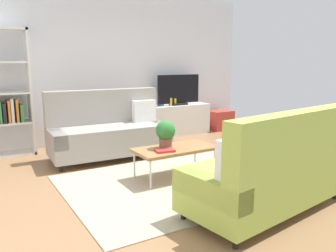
% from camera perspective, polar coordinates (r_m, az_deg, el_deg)
% --- Properties ---
extents(ground_plane, '(7.68, 7.68, 0.00)m').
position_cam_1_polar(ground_plane, '(4.71, 2.43, -8.74)').
color(ground_plane, '#936B47').
extents(wall_far, '(6.40, 0.12, 2.90)m').
position_cam_1_polar(wall_far, '(6.95, -10.46, 9.63)').
color(wall_far, silver).
rests_on(wall_far, ground_plane).
extents(area_rug, '(2.90, 2.20, 0.01)m').
position_cam_1_polar(area_rug, '(4.57, 1.96, -9.26)').
color(area_rug, tan).
rests_on(area_rug, ground_plane).
extents(couch_beige, '(1.94, 0.93, 1.10)m').
position_cam_1_polar(couch_beige, '(5.71, -9.73, -0.79)').
color(couch_beige, gray).
rests_on(couch_beige, ground_plane).
extents(couch_green, '(1.99, 1.08, 1.10)m').
position_cam_1_polar(couch_green, '(3.76, 16.78, -7.16)').
color(couch_green, '#A3BC4C').
rests_on(couch_green, ground_plane).
extents(coffee_table, '(1.10, 0.56, 0.42)m').
position_cam_1_polar(coffee_table, '(4.64, 1.17, -3.94)').
color(coffee_table, '#9E7042').
rests_on(coffee_table, ground_plane).
extents(tv_console, '(1.40, 0.44, 0.64)m').
position_cam_1_polar(tv_console, '(7.42, 1.66, 1.10)').
color(tv_console, silver).
rests_on(tv_console, ground_plane).
extents(tv, '(1.00, 0.20, 0.64)m').
position_cam_1_polar(tv, '(7.32, 1.77, 5.95)').
color(tv, black).
rests_on(tv, tv_console).
extents(storage_trunk, '(0.52, 0.40, 0.44)m').
position_cam_1_polar(storage_trunk, '(8.00, 8.70, 0.97)').
color(storage_trunk, '#B2382D').
rests_on(storage_trunk, ground_plane).
extents(potted_plant, '(0.26, 0.26, 0.38)m').
position_cam_1_polar(potted_plant, '(4.57, -0.41, -1.11)').
color(potted_plant, brown).
rests_on(potted_plant, coffee_table).
extents(table_book_0, '(0.27, 0.22, 0.03)m').
position_cam_1_polar(table_book_0, '(4.44, -0.57, -4.07)').
color(table_book_0, red).
rests_on(table_book_0, coffee_table).
extents(vase_0, '(0.12, 0.12, 0.12)m').
position_cam_1_polar(vase_0, '(7.12, -2.49, 3.78)').
color(vase_0, silver).
rests_on(vase_0, tv_console).
extents(vase_1, '(0.14, 0.14, 0.16)m').
position_cam_1_polar(vase_1, '(7.20, -1.24, 4.03)').
color(vase_1, '#4C72B2').
rests_on(vase_1, tv_console).
extents(bottle_0, '(0.05, 0.05, 0.16)m').
position_cam_1_polar(bottle_0, '(7.22, 0.49, 4.06)').
color(bottle_0, gold).
rests_on(bottle_0, tv_console).
extents(bottle_1, '(0.05, 0.05, 0.14)m').
position_cam_1_polar(bottle_1, '(7.28, 1.19, 4.03)').
color(bottle_1, gold).
rests_on(bottle_1, tv_console).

